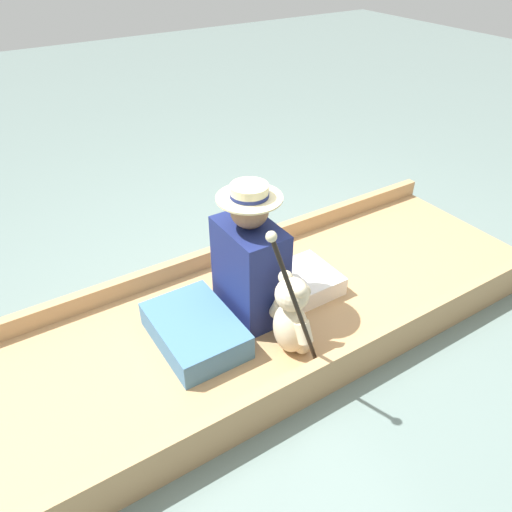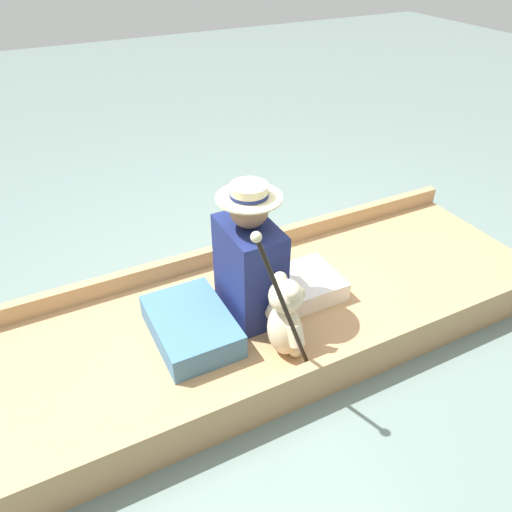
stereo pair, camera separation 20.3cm
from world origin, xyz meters
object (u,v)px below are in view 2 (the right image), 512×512
object	(u,v)px
walking_cane	(281,299)
seated_person	(261,266)
wine_glass	(277,249)
teddy_bear	(285,319)

from	to	relation	value
walking_cane	seated_person	bearing A→B (deg)	161.13
seated_person	wine_glass	size ratio (longest dim) A/B	5.57
seated_person	walking_cane	size ratio (longest dim) A/B	0.89
seated_person	walking_cane	world-z (taller)	walking_cane
wine_glass	teddy_bear	bearing A→B (deg)	-26.21
wine_glass	walking_cane	size ratio (longest dim) A/B	0.16
wine_glass	seated_person	bearing A→B (deg)	-40.70
seated_person	teddy_bear	distance (m)	0.36
teddy_bear	wine_glass	world-z (taller)	teddy_bear
teddy_bear	wine_glass	size ratio (longest dim) A/B	3.26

